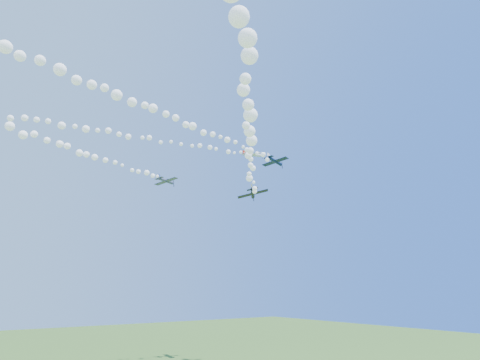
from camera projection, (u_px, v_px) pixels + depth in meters
plane_white at (253, 155)px, 113.66m from camera, size 6.56×6.93×1.75m
smoke_trail_white at (103, 131)px, 95.77m from camera, size 76.70×14.27×2.80m
plane_navy at (275, 161)px, 106.75m from camera, size 7.28×7.67×2.83m
smoke_trail_navy at (149, 108)px, 74.93m from camera, size 77.33×23.07×2.86m
plane_grey at (166, 181)px, 103.63m from camera, size 6.45×6.77×2.03m
smoke_trail_grey at (8, 128)px, 68.51m from camera, size 72.64×34.26×3.02m
plane_black at (253, 193)px, 84.14m from camera, size 5.86×5.52×2.43m
smoke_trail_black at (247, 115)px, 45.54m from camera, size 48.57×59.93×2.61m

